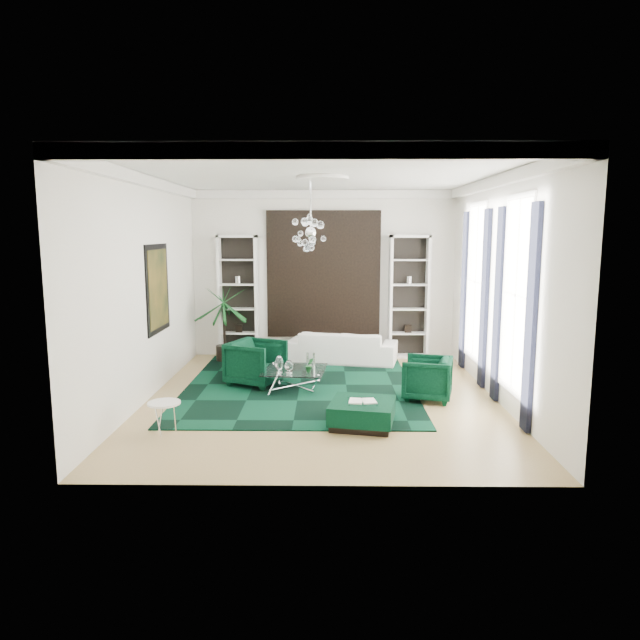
{
  "coord_description": "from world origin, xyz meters",
  "views": [
    {
      "loc": [
        0.09,
        -9.63,
        2.86
      ],
      "look_at": [
        -0.04,
        0.5,
        1.3
      ],
      "focal_mm": 32.0,
      "sensor_mm": 36.0,
      "label": 1
    }
  ],
  "objects_px": {
    "sofa": "(342,347)",
    "side_table": "(165,418)",
    "palm": "(224,314)",
    "ottoman_front": "(362,414)",
    "coffee_table": "(295,379)",
    "ottoman_side": "(249,362)",
    "armchair_left": "(256,363)",
    "armchair_right": "(427,378)"
  },
  "relations": [
    {
      "from": "palm",
      "to": "armchair_left",
      "type": "bearing_deg",
      "value": -64.48
    },
    {
      "from": "coffee_table",
      "to": "side_table",
      "type": "height_order",
      "value": "side_table"
    },
    {
      "from": "coffee_table",
      "to": "palm",
      "type": "height_order",
      "value": "palm"
    },
    {
      "from": "armchair_left",
      "to": "palm",
      "type": "distance_m",
      "value": 2.31
    },
    {
      "from": "ottoman_front",
      "to": "ottoman_side",
      "type": "bearing_deg",
      "value": 122.71
    },
    {
      "from": "sofa",
      "to": "armchair_right",
      "type": "height_order",
      "value": "armchair_right"
    },
    {
      "from": "coffee_table",
      "to": "side_table",
      "type": "distance_m",
      "value": 2.92
    },
    {
      "from": "coffee_table",
      "to": "palm",
      "type": "xyz_separation_m",
      "value": [
        -1.7,
        2.31,
        0.88
      ]
    },
    {
      "from": "ottoman_side",
      "to": "armchair_right",
      "type": "bearing_deg",
      "value": -30.54
    },
    {
      "from": "ottoman_side",
      "to": "side_table",
      "type": "relative_size",
      "value": 1.92
    },
    {
      "from": "ottoman_side",
      "to": "sofa",
      "type": "bearing_deg",
      "value": 23.89
    },
    {
      "from": "sofa",
      "to": "side_table",
      "type": "height_order",
      "value": "sofa"
    },
    {
      "from": "armchair_right",
      "to": "palm",
      "type": "xyz_separation_m",
      "value": [
        -4.01,
        2.92,
        0.7
      ]
    },
    {
      "from": "side_table",
      "to": "ottoman_front",
      "type": "bearing_deg",
      "value": 7.31
    },
    {
      "from": "armchair_right",
      "to": "ottoman_side",
      "type": "distance_m",
      "value": 3.88
    },
    {
      "from": "ottoman_front",
      "to": "armchair_left",
      "type": "bearing_deg",
      "value": 129.17
    },
    {
      "from": "sofa",
      "to": "palm",
      "type": "relative_size",
      "value": 1.1
    },
    {
      "from": "armchair_left",
      "to": "side_table",
      "type": "distance_m",
      "value": 2.84
    },
    {
      "from": "ottoman_side",
      "to": "palm",
      "type": "relative_size",
      "value": 0.42
    },
    {
      "from": "armchair_left",
      "to": "ottoman_side",
      "type": "xyz_separation_m",
      "value": [
        -0.28,
        1.05,
        -0.22
      ]
    },
    {
      "from": "sofa",
      "to": "armchair_right",
      "type": "relative_size",
      "value": 2.89
    },
    {
      "from": "sofa",
      "to": "side_table",
      "type": "xyz_separation_m",
      "value": [
        -2.67,
        -4.57,
        -0.12
      ]
    },
    {
      "from": "armchair_right",
      "to": "side_table",
      "type": "bearing_deg",
      "value": -51.82
    },
    {
      "from": "armchair_left",
      "to": "ottoman_side",
      "type": "height_order",
      "value": "armchair_left"
    },
    {
      "from": "coffee_table",
      "to": "ottoman_side",
      "type": "height_order",
      "value": "ottoman_side"
    },
    {
      "from": "sofa",
      "to": "armchair_left",
      "type": "bearing_deg",
      "value": 60.83
    },
    {
      "from": "coffee_table",
      "to": "palm",
      "type": "relative_size",
      "value": 0.51
    },
    {
      "from": "armchair_left",
      "to": "palm",
      "type": "height_order",
      "value": "palm"
    },
    {
      "from": "coffee_table",
      "to": "side_table",
      "type": "relative_size",
      "value": 2.36
    },
    {
      "from": "armchair_right",
      "to": "side_table",
      "type": "height_order",
      "value": "armchair_right"
    },
    {
      "from": "sofa",
      "to": "palm",
      "type": "height_order",
      "value": "palm"
    },
    {
      "from": "armchair_left",
      "to": "ottoman_side",
      "type": "distance_m",
      "value": 1.11
    },
    {
      "from": "palm",
      "to": "ottoman_front",
      "type": "bearing_deg",
      "value": -56.68
    },
    {
      "from": "armchair_right",
      "to": "coffee_table",
      "type": "bearing_deg",
      "value": -89.76
    },
    {
      "from": "side_table",
      "to": "palm",
      "type": "xyz_separation_m",
      "value": [
        0.04,
        4.65,
        0.85
      ]
    },
    {
      "from": "coffee_table",
      "to": "ottoman_front",
      "type": "height_order",
      "value": "coffee_table"
    },
    {
      "from": "sofa",
      "to": "ottoman_side",
      "type": "distance_m",
      "value": 2.15
    },
    {
      "from": "coffee_table",
      "to": "armchair_right",
      "type": "bearing_deg",
      "value": -14.76
    },
    {
      "from": "armchair_right",
      "to": "coffee_table",
      "type": "relative_size",
      "value": 0.74
    },
    {
      "from": "palm",
      "to": "side_table",
      "type": "bearing_deg",
      "value": -90.45
    },
    {
      "from": "armchair_right",
      "to": "ottoman_side",
      "type": "xyz_separation_m",
      "value": [
        -3.34,
        1.97,
        -0.17
      ]
    },
    {
      "from": "ottoman_front",
      "to": "coffee_table",
      "type": "bearing_deg",
      "value": 119.48
    }
  ]
}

